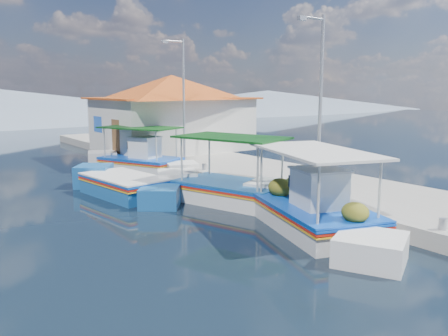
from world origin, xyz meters
TOP-DOWN VIEW (x-y plane):
  - ground at (0.00, 0.00)m, footprint 160.00×160.00m
  - quay at (5.90, 6.00)m, footprint 5.00×44.00m
  - bollards at (3.80, 5.25)m, footprint 0.20×17.20m
  - main_caique at (2.33, 0.19)m, footprint 3.90×7.51m
  - caique_green_canopy at (2.36, 4.15)m, footprint 3.56×6.81m
  - caique_blue_hull at (-0.31, 7.46)m, footprint 2.49×6.56m
  - caique_far at (2.61, 11.95)m, footprint 3.93×6.44m
  - harbor_building at (6.20, 15.00)m, footprint 10.49×10.49m
  - lamp_post_near at (4.51, 2.00)m, footprint 1.21×0.14m
  - lamp_post_far at (4.51, 11.00)m, footprint 1.21×0.14m
  - mountain_ridge at (6.54, 56.00)m, footprint 171.40×96.00m

SIDE VIEW (x-z plane):
  - ground at x=0.00m, z-range 0.00..0.00m
  - quay at x=5.90m, z-range 0.00..0.50m
  - caique_blue_hull at x=-0.31m, z-range -0.27..0.91m
  - caique_green_canopy at x=2.36m, z-range -0.94..1.74m
  - caique_far at x=2.61m, z-range -0.78..1.70m
  - main_caique at x=2.33m, z-range -0.80..1.80m
  - bollards at x=3.80m, z-range 0.50..0.80m
  - mountain_ridge at x=6.54m, z-range -0.71..4.79m
  - harbor_building at x=6.20m, z-range 0.58..4.98m
  - lamp_post_near at x=4.51m, z-range 0.85..6.85m
  - lamp_post_far at x=4.51m, z-range 0.85..6.85m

